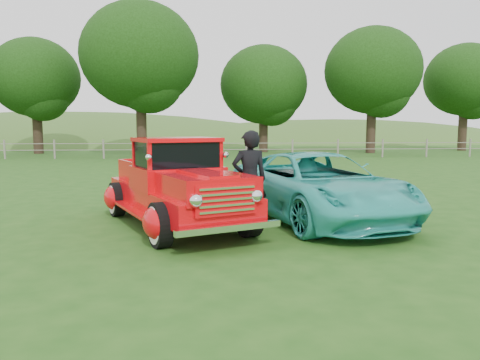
{
  "coord_description": "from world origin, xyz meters",
  "views": [
    {
      "loc": [
        0.24,
        -7.91,
        1.99
      ],
      "look_at": [
        0.96,
        1.2,
        0.95
      ],
      "focal_mm": 35.0,
      "sensor_mm": 36.0,
      "label": 1
    }
  ],
  "objects": [
    {
      "name": "tree_mid_east",
      "position": [
        13.0,
        27.0,
        6.17
      ],
      "size": [
        7.2,
        7.2,
        9.44
      ],
      "color": "black",
      "rests_on": "ground"
    },
    {
      "name": "tree_far_east",
      "position": [
        22.0,
        30.0,
        5.86
      ],
      "size": [
        6.6,
        6.6,
        8.86
      ],
      "color": "black",
      "rests_on": "ground"
    },
    {
      "name": "tree_mid_west",
      "position": [
        -12.0,
        28.0,
        5.55
      ],
      "size": [
        6.4,
        6.4,
        8.46
      ],
      "color": "black",
      "rests_on": "ground"
    },
    {
      "name": "teal_sedan",
      "position": [
        2.66,
        1.81,
        0.72
      ],
      "size": [
        3.69,
        5.64,
        1.44
      ],
      "primitive_type": "imported",
      "rotation": [
        0.0,
        0.0,
        0.27
      ],
      "color": "#2BAFA3",
      "rests_on": "ground"
    },
    {
      "name": "fence_line",
      "position": [
        0.0,
        22.0,
        0.6
      ],
      "size": [
        48.0,
        0.12,
        1.2
      ],
      "color": "gray",
      "rests_on": "ground"
    },
    {
      "name": "man",
      "position": [
        1.14,
        1.13,
        0.96
      ],
      "size": [
        0.76,
        0.56,
        1.92
      ],
      "primitive_type": "imported",
      "rotation": [
        0.0,
        0.0,
        3.3
      ],
      "color": "black",
      "rests_on": "ground"
    },
    {
      "name": "red_pickup",
      "position": [
        -0.3,
        1.45,
        0.8
      ],
      "size": [
        3.58,
        5.27,
        1.78
      ],
      "rotation": [
        0.0,
        0.0,
        0.4
      ],
      "color": "black",
      "rests_on": "ground"
    },
    {
      "name": "tree_near_east",
      "position": [
        5.0,
        29.0,
        5.25
      ],
      "size": [
        6.8,
        6.8,
        8.33
      ],
      "color": "black",
      "rests_on": "ground"
    },
    {
      "name": "tree_near_west",
      "position": [
        -4.0,
        25.0,
        6.8
      ],
      "size": [
        8.0,
        8.0,
        10.42
      ],
      "color": "black",
      "rests_on": "ground"
    },
    {
      "name": "distant_hills",
      "position": [
        -4.08,
        59.46,
        -4.55
      ],
      "size": [
        116.0,
        60.0,
        18.0
      ],
      "color": "#335720",
      "rests_on": "ground"
    },
    {
      "name": "ground",
      "position": [
        0.0,
        0.0,
        0.0
      ],
      "size": [
        140.0,
        140.0,
        0.0
      ],
      "primitive_type": "plane",
      "color": "#1E4B14",
      "rests_on": "ground"
    }
  ]
}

